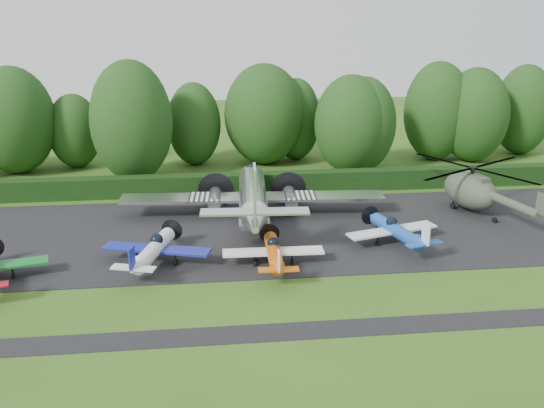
{
  "coord_description": "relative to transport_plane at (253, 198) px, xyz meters",
  "views": [
    {
      "loc": [
        -1.32,
        -36.84,
        18.51
      ],
      "look_at": [
        3.88,
        9.92,
        2.5
      ],
      "focal_mm": 40.0,
      "sensor_mm": 36.0,
      "label": 1
    }
  ],
  "objects": [
    {
      "name": "tree_11",
      "position": [
        35.0,
        20.51,
        3.42
      ],
      "size": [
        7.02,
        7.02,
        11.05
      ],
      "color": "black",
      "rests_on": "ground"
    },
    {
      "name": "tree_3",
      "position": [
        -18.73,
        20.12,
        2.12
      ],
      "size": [
        5.87,
        5.87,
        8.45
      ],
      "color": "black",
      "rests_on": "ground"
    },
    {
      "name": "tree_5",
      "position": [
        -5.21,
        19.8,
        2.69
      ],
      "size": [
        6.15,
        6.15,
        9.58
      ],
      "color": "black",
      "rests_on": "ground"
    },
    {
      "name": "tree_10",
      "position": [
        13.49,
        15.04,
        3.18
      ],
      "size": [
        7.22,
        7.22,
        10.56
      ],
      "color": "black",
      "rests_on": "ground"
    },
    {
      "name": "sign_board",
      "position": [
        23.86,
        7.62,
        -0.88
      ],
      "size": [
        3.19,
        0.12,
        1.8
      ],
      "rotation": [
        0.0,
        0.0,
        -0.26
      ],
      "color": "#3F3326",
      "rests_on": "ground"
    },
    {
      "name": "transport_plane",
      "position": [
        0.0,
        0.0,
        0.0
      ],
      "size": [
        23.4,
        17.95,
        7.5
      ],
      "rotation": [
        0.0,
        0.0,
        0.06
      ],
      "color": "silver",
      "rests_on": "ground"
    },
    {
      "name": "light_plane_white",
      "position": [
        -7.95,
        -8.59,
        -0.81
      ],
      "size": [
        8.0,
        8.42,
        3.08
      ],
      "rotation": [
        0.0,
        0.0,
        0.28
      ],
      "color": "silver",
      "rests_on": "ground"
    },
    {
      "name": "hedgerow",
      "position": [
        -2.57,
        8.12,
        -2.09
      ],
      "size": [
        90.0,
        1.6,
        2.0
      ],
      "primitive_type": "cube",
      "color": "black",
      "rests_on": "ground"
    },
    {
      "name": "light_plane_blue",
      "position": [
        10.72,
        -6.69,
        -0.87
      ],
      "size": [
        7.65,
        8.05,
        2.94
      ],
      "rotation": [
        0.0,
        0.0,
        -0.28
      ],
      "color": "#1B49A2",
      "rests_on": "ground"
    },
    {
      "name": "tree_4",
      "position": [
        6.8,
        20.84,
        2.77
      ],
      "size": [
        5.82,
        5.82,
        9.76
      ],
      "color": "black",
      "rests_on": "ground"
    },
    {
      "name": "tree_9",
      "position": [
        -11.55,
        13.86,
        4.27
      ],
      "size": [
        8.52,
        8.52,
        12.75
      ],
      "color": "black",
      "rests_on": "ground"
    },
    {
      "name": "apron",
      "position": [
        -2.57,
        -2.88,
        -2.09
      ],
      "size": [
        70.0,
        18.0,
        0.01
      ],
      "primitive_type": "cube",
      "color": "black",
      "rests_on": "ground"
    },
    {
      "name": "tree_7",
      "position": [
        -24.74,
        18.48,
        3.79
      ],
      "size": [
        8.92,
        8.92,
        11.78
      ],
      "color": "black",
      "rests_on": "ground"
    },
    {
      "name": "taxiway_verge",
      "position": [
        -2.57,
        -18.88,
        -2.09
      ],
      "size": [
        70.0,
        2.0,
        0.0
      ],
      "primitive_type": "cube",
      "color": "black",
      "rests_on": "ground"
    },
    {
      "name": "ground",
      "position": [
        -2.57,
        -12.88,
        -2.09
      ],
      "size": [
        160.0,
        160.0,
        0.0
      ],
      "primitive_type": "plane",
      "color": "#2E5116",
      "rests_on": "ground"
    },
    {
      "name": "helicopter",
      "position": [
        19.85,
        0.35,
        0.16
      ],
      "size": [
        13.03,
        15.25,
        4.2
      ],
      "rotation": [
        0.0,
        0.0,
        -0.27
      ],
      "color": "#384233",
      "rests_on": "ground"
    },
    {
      "name": "light_plane_orange",
      "position": [
        0.68,
        -9.8,
        -0.91
      ],
      "size": [
        7.37,
        7.75,
        2.83
      ],
      "rotation": [
        0.0,
        0.0,
        0.02
      ],
      "color": "#C3540B",
      "rests_on": "ground"
    },
    {
      "name": "tree_1",
      "position": [
        27.53,
        17.79,
        3.43
      ],
      "size": [
        7.94,
        7.94,
        11.07
      ],
      "color": "black",
      "rests_on": "ground"
    },
    {
      "name": "tree_12",
      "position": [
        11.97,
        14.62,
        3.32
      ],
      "size": [
        8.02,
        8.02,
        10.84
      ],
      "color": "black",
      "rests_on": "ground"
    },
    {
      "name": "tree_8",
      "position": [
        23.42,
        19.05,
        3.74
      ],
      "size": [
        7.77,
        7.77,
        11.69
      ],
      "color": "black",
      "rests_on": "ground"
    },
    {
      "name": "tree_0",
      "position": [
        2.89,
        19.5,
        3.71
      ],
      "size": [
        9.21,
        9.21,
        11.62
      ],
      "color": "black",
      "rests_on": "ground"
    }
  ]
}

